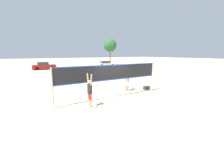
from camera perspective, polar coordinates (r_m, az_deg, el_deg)
The scene contains 9 objects.
ground_plane at distance 10.68m, azimuth 0.00°, elevation -6.89°, with size 200.00×200.00×0.00m, color #C6B28C.
volleyball_net at distance 10.31m, azimuth 0.00°, elevation 2.27°, with size 7.95×0.09×2.37m.
player_spiker at distance 8.77m, azimuth -8.47°, elevation -3.75°, with size 0.28×0.68×1.98m.
player_blocker at distance 12.52m, azimuth 5.84°, elevation 0.71°, with size 0.28×0.70×2.08m.
volleyball at distance 8.94m, azimuth -6.50°, elevation -9.66°, with size 0.22×0.22×0.22m.
gear_bag at distance 13.40m, azimuth 13.00°, elevation -2.96°, with size 0.52×0.30×0.31m.
parked_car_mid at distance 36.60m, azimuth -2.36°, elevation 6.12°, with size 4.65×2.46×1.35m.
parked_car_far at distance 32.61m, azimuth -24.53°, elevation 4.84°, with size 4.34×2.06×1.48m.
tree_right_cluster at distance 40.90m, azimuth -0.71°, elevation 13.06°, with size 3.46×3.46×7.02m.
Camera 1 is at (-5.39, -8.68, 3.11)m, focal length 24.00 mm.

